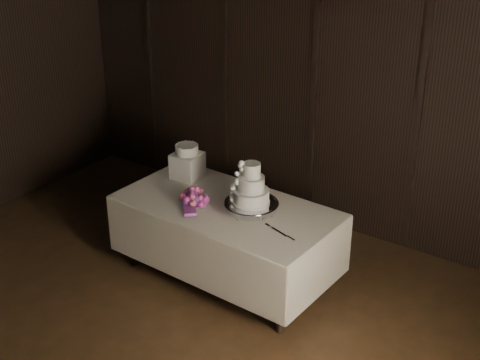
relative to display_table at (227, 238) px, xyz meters
name	(u,v)px	position (x,y,z in m)	size (l,w,h in m)	color
room	(39,227)	(0.05, -2.03, 1.08)	(6.08, 7.08, 3.08)	black
display_table	(227,238)	(0.00, 0.00, 0.00)	(2.03, 1.12, 0.76)	beige
cake_stand	(251,207)	(0.25, 0.02, 0.39)	(0.48, 0.48, 0.09)	silver
wedding_cake	(248,187)	(0.23, 0.01, 0.58)	(0.36, 0.31, 0.37)	white
bouquet	(193,198)	(-0.25, -0.16, 0.41)	(0.30, 0.40, 0.19)	#C74477
box_pedestal	(187,166)	(-0.65, 0.26, 0.47)	(0.26, 0.26, 0.25)	white
small_cake	(187,149)	(-0.65, 0.26, 0.64)	(0.22, 0.22, 0.09)	white
cake_knife	(276,230)	(0.61, -0.14, 0.35)	(0.37, 0.02, 0.01)	silver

